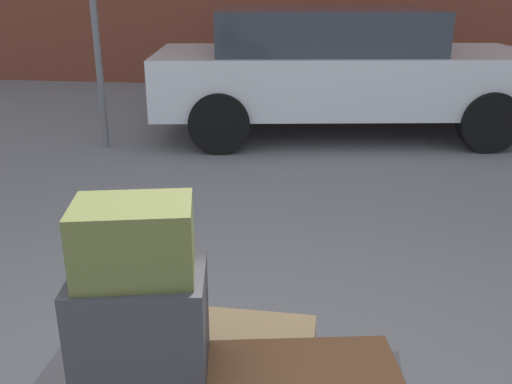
{
  "coord_description": "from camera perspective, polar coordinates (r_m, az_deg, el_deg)",
  "views": [
    {
      "loc": [
        0.34,
        -1.44,
        1.67
      ],
      "look_at": [
        0.0,
        1.2,
        0.69
      ],
      "focal_mm": 39.54,
      "sensor_mm": 36.0,
      "label": 1
    }
  ],
  "objects": [
    {
      "name": "duffel_bag_olive_topmost_pile",
      "position": [
        1.46,
        -12.25,
        -4.76
      ],
      "size": [
        0.34,
        0.27,
        0.2
      ],
      "primitive_type": "cube",
      "rotation": [
        0.0,
        0.0,
        0.22
      ],
      "color": "#4C5128",
      "rests_on": "suitcase_charcoal_rear_right"
    },
    {
      "name": "no_parking_sign",
      "position": [
        6.22,
        -16.12,
        17.41
      ],
      "size": [
        0.49,
        0.13,
        2.34
      ],
      "color": "slate",
      "rests_on": "ground_plane"
    },
    {
      "name": "suitcase_tan_rear_left",
      "position": [
        2.02,
        -2.54,
        -17.11
      ],
      "size": [
        0.56,
        0.38,
        0.22
      ],
      "primitive_type": "cube",
      "rotation": [
        0.0,
        0.0,
        -0.02
      ],
      "color": "#9E7F56",
      "rests_on": "luggage_cart"
    },
    {
      "name": "parked_car",
      "position": [
        6.76,
        8.32,
        12.27
      ],
      "size": [
        4.52,
        2.42,
        1.42
      ],
      "color": "silver",
      "rests_on": "ground_plane"
    },
    {
      "name": "suitcase_charcoal_rear_right",
      "position": [
        1.68,
        -11.17,
        -17.64
      ],
      "size": [
        0.39,
        0.3,
        0.63
      ],
      "primitive_type": "cube",
      "rotation": [
        0.0,
        0.0,
        0.17
      ],
      "color": "#2D2D33",
      "rests_on": "luggage_cart"
    }
  ]
}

